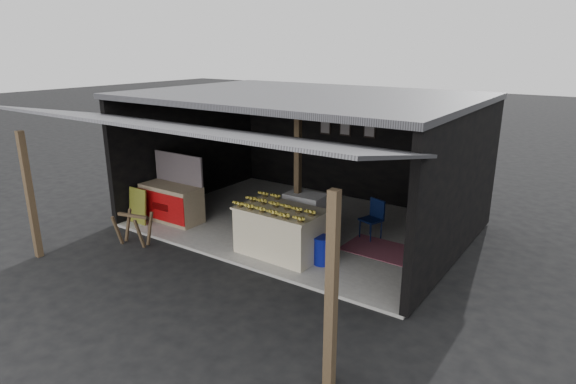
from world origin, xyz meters
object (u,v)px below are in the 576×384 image
Objects in this scene: banana_table at (281,231)px; sawhorse at (133,226)px; neighbor_stall at (172,201)px; water_barrel at (322,251)px; white_crate at (305,215)px; plastic_chair at (374,216)px.

sawhorse is (-2.83, -1.28, -0.10)m from banana_table.
water_barrel is (4.11, -0.04, -0.21)m from neighbor_stall.
banana_table is 1.11× the size of neighbor_stall.
neighbor_stall is at bearing 179.44° from banana_table.
water_barrel is (3.74, 1.35, -0.12)m from sawhorse.
white_crate is 1.46m from water_barrel.
water_barrel is at bearing 6.48° from sawhorse.
banana_table is 0.94m from water_barrel.
white_crate is at bearing 135.54° from water_barrel.
neighbor_stall is at bearing -140.20° from plastic_chair.
sawhorse is 1.44× the size of water_barrel.
water_barrel is (1.03, -1.01, -0.21)m from white_crate.
plastic_chair reaches higher than sawhorse.
neighbor_stall reaches higher than banana_table.
banana_table is at bearing -2.48° from neighbor_stall.
water_barrel is 1.76m from plastic_chair.
sawhorse is at bearing -139.64° from white_crate.
neighbor_stall reaches higher than white_crate.
sawhorse is at bearing -154.26° from banana_table.
water_barrel is at bearing -78.94° from plastic_chair.
plastic_chair is (1.26, 0.72, 0.03)m from white_crate.
sawhorse is at bearing -160.13° from water_barrel.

